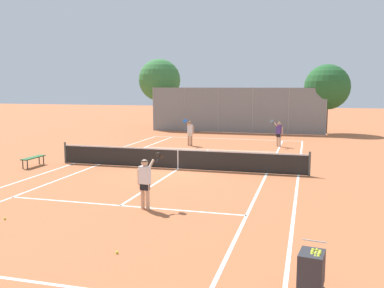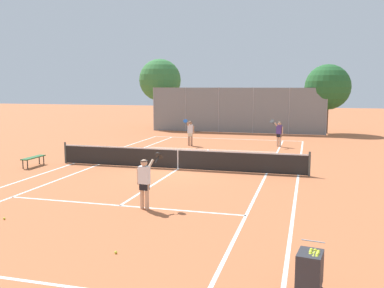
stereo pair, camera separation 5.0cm
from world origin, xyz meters
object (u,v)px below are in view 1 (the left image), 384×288
(player_far_left, at_px, (190,132))
(tree_behind_left, at_px, (160,81))
(courtside_bench, at_px, (33,158))
(loose_tennis_ball_0, at_px, (117,252))
(loose_tennis_ball_1, at_px, (5,219))
(player_far_right, at_px, (279,132))
(player_near_side, at_px, (145,180))
(ball_cart, at_px, (311,269))
(tennis_net, at_px, (178,158))
(tree_behind_right, at_px, (328,88))

(player_far_left, xyz_separation_m, tree_behind_left, (-5.97, 11.25, 3.33))
(tree_behind_left, bearing_deg, player_far_left, -62.02)
(courtside_bench, bearing_deg, loose_tennis_ball_0, -46.12)
(loose_tennis_ball_1, bearing_deg, courtside_bench, 120.10)
(loose_tennis_ball_1, height_order, courtside_bench, courtside_bench)
(loose_tennis_ball_0, bearing_deg, player_far_left, 100.09)
(player_far_right, bearing_deg, player_near_side, -101.52)
(player_far_right, relative_size, courtside_bench, 1.18)
(player_near_side, bearing_deg, ball_cart, -41.82)
(loose_tennis_ball_1, xyz_separation_m, courtside_bench, (-4.31, 7.43, 0.38))
(ball_cart, relative_size, courtside_bench, 0.64)
(player_far_left, bearing_deg, player_far_right, 11.10)
(player_far_left, relative_size, loose_tennis_ball_1, 26.88)
(ball_cart, bearing_deg, tennis_net, 118.41)
(courtside_bench, bearing_deg, player_near_side, -33.94)
(tree_behind_left, bearing_deg, player_near_side, -71.65)
(player_near_side, height_order, courtside_bench, player_near_side)
(tree_behind_left, bearing_deg, courtside_bench, -88.36)
(tree_behind_left, bearing_deg, tree_behind_right, -5.26)
(player_far_left, distance_m, player_far_right, 5.71)
(player_far_right, height_order, tree_behind_left, tree_behind_left)
(player_far_right, distance_m, tree_behind_right, 9.76)
(ball_cart, height_order, courtside_bench, ball_cart)
(player_far_left, bearing_deg, tennis_net, -78.60)
(player_far_left, xyz_separation_m, loose_tennis_ball_1, (-1.09, -16.36, -0.89))
(loose_tennis_ball_0, xyz_separation_m, tree_behind_right, (5.67, 27.73, 3.64))
(tennis_net, distance_m, ball_cart, 12.55)
(ball_cart, bearing_deg, loose_tennis_ball_1, 164.50)
(courtside_bench, bearing_deg, player_far_left, 58.86)
(tennis_net, relative_size, tree_behind_left, 1.90)
(loose_tennis_ball_1, xyz_separation_m, tree_behind_right, (9.93, 26.25, 3.64))
(tree_behind_left, bearing_deg, loose_tennis_ball_0, -72.54)
(ball_cart, distance_m, tree_behind_left, 33.11)
(tree_behind_right, bearing_deg, player_far_left, -131.81)
(player_near_side, xyz_separation_m, tree_behind_right, (6.37, 24.12, 2.74))
(tree_behind_left, distance_m, tree_behind_right, 14.89)
(player_near_side, distance_m, player_far_right, 15.65)
(ball_cart, distance_m, player_far_right, 19.95)
(loose_tennis_ball_0, xyz_separation_m, tree_behind_left, (-9.15, 29.10, 4.23))
(player_near_side, bearing_deg, tree_behind_left, 108.35)
(tennis_net, bearing_deg, courtside_bench, -170.05)
(tennis_net, distance_m, player_far_right, 9.71)
(player_far_left, xyz_separation_m, tree_behind_right, (8.84, 9.88, 2.74))
(tree_behind_right, bearing_deg, player_near_side, -104.79)
(ball_cart, xyz_separation_m, tree_behind_right, (1.31, 28.64, 3.14))
(tennis_net, bearing_deg, player_near_side, -81.97)
(courtside_bench, bearing_deg, tree_behind_left, 91.64)
(courtside_bench, bearing_deg, tree_behind_right, 52.89)
(ball_cart, bearing_deg, tree_behind_right, 87.37)
(player_near_side, relative_size, tree_behind_left, 0.28)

